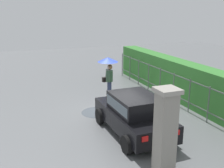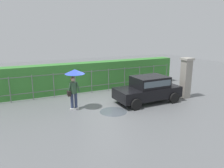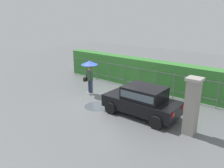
% 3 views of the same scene
% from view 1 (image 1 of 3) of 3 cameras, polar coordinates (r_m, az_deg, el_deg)
% --- Properties ---
extents(ground_plane, '(40.00, 40.00, 0.00)m').
position_cam_1_polar(ground_plane, '(12.39, 0.79, -5.25)').
color(ground_plane, slate).
extents(car, '(3.76, 1.91, 1.48)m').
position_cam_1_polar(car, '(9.82, 4.61, -5.98)').
color(car, black).
rests_on(car, ground).
extents(pedestrian, '(1.00, 1.00, 2.10)m').
position_cam_1_polar(pedestrian, '(13.44, -0.77, 3.45)').
color(pedestrian, '#2D3856').
rests_on(pedestrian, ground).
extents(gate_pillar, '(0.60, 0.60, 2.42)m').
position_cam_1_polar(gate_pillar, '(7.55, 11.05, -9.50)').
color(gate_pillar, gray).
rests_on(gate_pillar, ground).
extents(fence_section, '(12.18, 0.05, 1.50)m').
position_cam_1_polar(fence_section, '(13.18, 12.69, -0.58)').
color(fence_section, '#59605B').
rests_on(fence_section, ground).
extents(hedge_row, '(13.13, 0.90, 1.90)m').
position_cam_1_polar(hedge_row, '(13.56, 15.29, 0.24)').
color(hedge_row, '#387F33').
rests_on(hedge_row, ground).
extents(puddle_near, '(1.38, 1.38, 0.00)m').
position_cam_1_polar(puddle_near, '(12.04, -3.09, -5.90)').
color(puddle_near, '#4C545B').
rests_on(puddle_near, ground).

